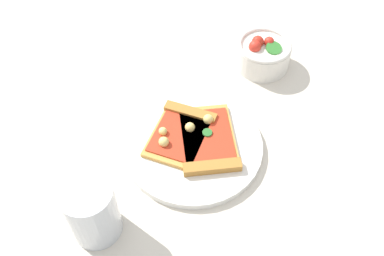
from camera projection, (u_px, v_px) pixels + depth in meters
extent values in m
plane|color=beige|center=(213.00, 148.00, 0.78)|extent=(2.40, 2.40, 0.00)
cylinder|color=white|center=(193.00, 144.00, 0.77)|extent=(0.25, 0.25, 0.01)
cube|color=gold|center=(180.00, 136.00, 0.77)|extent=(0.14, 0.15, 0.01)
cube|color=#B77A33|center=(190.00, 113.00, 0.80)|extent=(0.10, 0.05, 0.02)
cube|color=red|center=(180.00, 134.00, 0.77)|extent=(0.12, 0.13, 0.00)
sphere|color=#EAD172|center=(163.00, 131.00, 0.76)|extent=(0.02, 0.02, 0.02)
sphere|color=#EAD172|center=(164.00, 142.00, 0.75)|extent=(0.02, 0.02, 0.02)
cube|color=gold|center=(207.00, 138.00, 0.77)|extent=(0.11, 0.15, 0.01)
cube|color=#B77A33|center=(212.00, 167.00, 0.72)|extent=(0.10, 0.03, 0.01)
cube|color=red|center=(207.00, 137.00, 0.76)|extent=(0.10, 0.13, 0.00)
sphere|color=#EAD172|center=(190.00, 127.00, 0.77)|extent=(0.02, 0.02, 0.02)
cylinder|color=#2D722D|center=(207.00, 133.00, 0.76)|extent=(0.02, 0.02, 0.00)
sphere|color=#EAD172|center=(208.00, 119.00, 0.78)|extent=(0.02, 0.02, 0.02)
cylinder|color=white|center=(263.00, 56.00, 0.89)|extent=(0.11, 0.11, 0.05)
torus|color=white|center=(265.00, 45.00, 0.87)|extent=(0.11, 0.11, 0.01)
sphere|color=red|center=(269.00, 42.00, 0.87)|extent=(0.02, 0.02, 0.02)
sphere|color=red|center=(255.00, 47.00, 0.86)|extent=(0.03, 0.03, 0.03)
sphere|color=red|center=(258.00, 42.00, 0.87)|extent=(0.02, 0.02, 0.02)
cylinder|color=#388433|center=(274.00, 48.00, 0.86)|extent=(0.04, 0.04, 0.01)
cylinder|color=silver|center=(92.00, 211.00, 0.64)|extent=(0.08, 0.08, 0.11)
cylinder|color=#592D0F|center=(92.00, 212.00, 0.64)|extent=(0.07, 0.07, 0.10)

